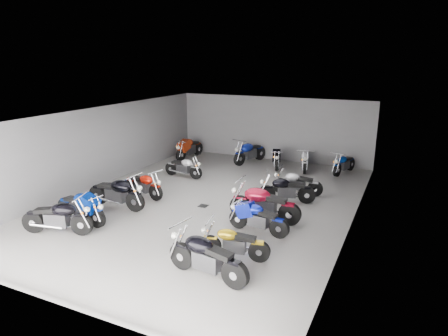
# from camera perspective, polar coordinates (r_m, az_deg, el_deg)

# --- Properties ---
(ground) EXTENTS (14.00, 14.00, 0.00)m
(ground) POSITION_cam_1_polar(r_m,az_deg,el_deg) (14.68, -2.06, -4.81)
(ground) COLOR gray
(ground) RESTS_ON ground
(wall_back) EXTENTS (10.00, 0.10, 3.20)m
(wall_back) POSITION_cam_1_polar(r_m,az_deg,el_deg) (20.53, 6.91, 5.60)
(wall_back) COLOR slate
(wall_back) RESTS_ON ground
(wall_left) EXTENTS (0.10, 14.00, 3.20)m
(wall_left) POSITION_cam_1_polar(r_m,az_deg,el_deg) (17.03, -17.26, 2.96)
(wall_left) COLOR slate
(wall_left) RESTS_ON ground
(wall_right) EXTENTS (0.10, 14.00, 3.20)m
(wall_right) POSITION_cam_1_polar(r_m,az_deg,el_deg) (12.78, 18.23, -1.17)
(wall_right) COLOR slate
(wall_right) RESTS_ON ground
(ceiling) EXTENTS (10.00, 14.00, 0.04)m
(ceiling) POSITION_cam_1_polar(r_m,az_deg,el_deg) (13.89, -2.19, 7.74)
(ceiling) COLOR black
(ceiling) RESTS_ON wall_back
(drain_grate) EXTENTS (0.32, 0.32, 0.01)m
(drain_grate) POSITION_cam_1_polar(r_m,az_deg,el_deg) (14.26, -2.98, -5.42)
(drain_grate) COLOR black
(drain_grate) RESTS_ON ground
(motorcycle_left_a) EXTENTS (2.13, 0.82, 0.96)m
(motorcycle_left_a) POSITION_cam_1_polar(r_m,az_deg,el_deg) (12.89, -22.66, -6.52)
(motorcycle_left_a) COLOR black
(motorcycle_left_a) RESTS_ON ground
(motorcycle_left_b) EXTENTS (2.16, 0.50, 0.95)m
(motorcycle_left_b) POSITION_cam_1_polar(r_m,az_deg,el_deg) (13.48, -19.75, -5.29)
(motorcycle_left_b) COLOR black
(motorcycle_left_b) RESTS_ON ground
(motorcycle_left_c) EXTENTS (2.32, 0.45, 1.02)m
(motorcycle_left_c) POSITION_cam_1_polar(r_m,az_deg,el_deg) (14.37, -15.09, -3.46)
(motorcycle_left_c) COLOR black
(motorcycle_left_c) RESTS_ON ground
(motorcycle_left_d) EXTENTS (1.99, 0.55, 0.88)m
(motorcycle_left_d) POSITION_cam_1_polar(r_m,az_deg,el_deg) (15.31, -11.49, -2.36)
(motorcycle_left_d) COLOR black
(motorcycle_left_d) RESTS_ON ground
(motorcycle_left_f) EXTENTS (1.90, 0.41, 0.84)m
(motorcycle_left_f) POSITION_cam_1_polar(r_m,az_deg,el_deg) (17.59, -5.78, 0.14)
(motorcycle_left_f) COLOR black
(motorcycle_left_f) RESTS_ON ground
(motorcycle_right_a) EXTENTS (2.25, 0.56, 0.99)m
(motorcycle_right_a) POSITION_cam_1_polar(r_m,az_deg,el_deg) (9.68, -2.56, -12.59)
(motorcycle_right_a) COLOR black
(motorcycle_right_a) RESTS_ON ground
(motorcycle_right_b) EXTENTS (1.87, 0.51, 0.83)m
(motorcycle_right_b) POSITION_cam_1_polar(r_m,az_deg,el_deg) (10.55, 1.39, -10.62)
(motorcycle_right_b) COLOR black
(motorcycle_right_b) RESTS_ON ground
(motorcycle_right_c) EXTENTS (1.96, 0.44, 0.86)m
(motorcycle_right_c) POSITION_cam_1_polar(r_m,az_deg,el_deg) (12.04, 4.82, -7.13)
(motorcycle_right_c) COLOR black
(motorcycle_right_c) RESTS_ON ground
(motorcycle_right_d) EXTENTS (2.38, 0.47, 1.05)m
(motorcycle_right_d) POSITION_cam_1_polar(r_m,az_deg,el_deg) (12.88, 5.69, -5.13)
(motorcycle_right_d) COLOR black
(motorcycle_right_d) RESTS_ON ground
(motorcycle_right_e) EXTENTS (1.97, 0.84, 0.90)m
(motorcycle_right_e) POSITION_cam_1_polar(r_m,az_deg,el_deg) (14.58, 8.86, -3.08)
(motorcycle_right_e) COLOR black
(motorcycle_right_e) RESTS_ON ground
(motorcycle_right_f) EXTENTS (1.92, 0.44, 0.84)m
(motorcycle_right_f) POSITION_cam_1_polar(r_m,az_deg,el_deg) (15.53, 10.37, -2.12)
(motorcycle_right_f) COLOR black
(motorcycle_right_f) RESTS_ON ground
(motorcycle_back_a) EXTENTS (0.49, 2.27, 1.00)m
(motorcycle_back_a) POSITION_cam_1_polar(r_m,az_deg,el_deg) (20.86, -5.00, 2.85)
(motorcycle_back_a) COLOR black
(motorcycle_back_a) RESTS_ON ground
(motorcycle_back_c) EXTENTS (0.86, 2.22, 1.01)m
(motorcycle_back_c) POSITION_cam_1_polar(r_m,az_deg,el_deg) (19.91, 3.68, 2.28)
(motorcycle_back_c) COLOR black
(motorcycle_back_c) RESTS_ON ground
(motorcycle_back_d) EXTENTS (0.77, 1.92, 0.88)m
(motorcycle_back_d) POSITION_cam_1_polar(r_m,az_deg,el_deg) (19.27, 7.48, 1.52)
(motorcycle_back_d) COLOR black
(motorcycle_back_d) RESTS_ON ground
(motorcycle_back_e) EXTENTS (0.63, 1.96, 0.88)m
(motorcycle_back_e) POSITION_cam_1_polar(r_m,az_deg,el_deg) (18.98, 11.48, 1.12)
(motorcycle_back_e) COLOR black
(motorcycle_back_e) RESTS_ON ground
(motorcycle_back_f) EXTENTS (0.68, 1.88, 0.85)m
(motorcycle_back_f) POSITION_cam_1_polar(r_m,az_deg,el_deg) (18.82, 16.77, 0.59)
(motorcycle_back_f) COLOR black
(motorcycle_back_f) RESTS_ON ground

